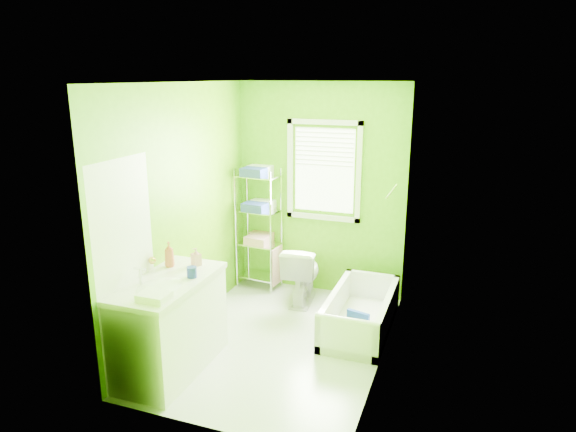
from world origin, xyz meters
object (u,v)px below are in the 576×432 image
(toilet, at_px, (302,273))
(wire_shelf_unit, at_px, (260,215))
(vanity, at_px, (170,323))
(bathtub, at_px, (360,318))

(toilet, relative_size, wire_shelf_unit, 0.46)
(vanity, xyz_separation_m, wire_shelf_unit, (0.02, 2.09, 0.49))
(bathtub, relative_size, toilet, 1.88)
(wire_shelf_unit, bearing_deg, toilet, -21.53)
(toilet, distance_m, vanity, 1.95)
(bathtub, xyz_separation_m, toilet, (-0.82, 0.50, 0.22))
(vanity, height_order, wire_shelf_unit, wire_shelf_unit)
(vanity, bearing_deg, toilet, 69.76)
(toilet, distance_m, wire_shelf_unit, 0.92)
(bathtub, height_order, wire_shelf_unit, wire_shelf_unit)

